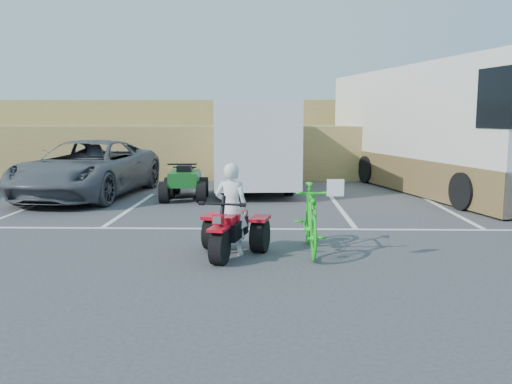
{
  "coord_description": "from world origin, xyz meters",
  "views": [
    {
      "loc": [
        0.87,
        -8.82,
        2.35
      ],
      "look_at": [
        0.63,
        0.91,
        1.0
      ],
      "focal_mm": 38.0,
      "sensor_mm": 36.0,
      "label": 1
    }
  ],
  "objects_px": {
    "quad_atv_green": "(185,200)",
    "red_trike_atv": "(229,256)",
    "green_dirt_bike": "(311,219)",
    "quad_atv_blue": "(188,196)",
    "rider": "(231,209)",
    "rv_motorhome": "(434,138)",
    "grey_pickup": "(88,169)",
    "cargo_trailer": "(252,143)"
  },
  "relations": [
    {
      "from": "quad_atv_green",
      "to": "red_trike_atv",
      "type": "bearing_deg",
      "value": -78.13
    },
    {
      "from": "green_dirt_bike",
      "to": "grey_pickup",
      "type": "distance_m",
      "value": 8.96
    },
    {
      "from": "cargo_trailer",
      "to": "grey_pickup",
      "type": "bearing_deg",
      "value": -164.71
    },
    {
      "from": "rider",
      "to": "quad_atv_green",
      "type": "height_order",
      "value": "rider"
    },
    {
      "from": "quad_atv_blue",
      "to": "quad_atv_green",
      "type": "height_order",
      "value": "quad_atv_green"
    },
    {
      "from": "cargo_trailer",
      "to": "quad_atv_green",
      "type": "xyz_separation_m",
      "value": [
        -1.86,
        -2.36,
        -1.52
      ]
    },
    {
      "from": "rider",
      "to": "rv_motorhome",
      "type": "distance_m",
      "value": 10.45
    },
    {
      "from": "red_trike_atv",
      "to": "rider",
      "type": "distance_m",
      "value": 0.81
    },
    {
      "from": "grey_pickup",
      "to": "rv_motorhome",
      "type": "relative_size",
      "value": 0.54
    },
    {
      "from": "red_trike_atv",
      "to": "grey_pickup",
      "type": "height_order",
      "value": "grey_pickup"
    },
    {
      "from": "grey_pickup",
      "to": "rv_motorhome",
      "type": "height_order",
      "value": "rv_motorhome"
    },
    {
      "from": "red_trike_atv",
      "to": "quad_atv_blue",
      "type": "height_order",
      "value": "red_trike_atv"
    },
    {
      "from": "grey_pickup",
      "to": "cargo_trailer",
      "type": "distance_m",
      "value": 5.19
    },
    {
      "from": "red_trike_atv",
      "to": "green_dirt_bike",
      "type": "bearing_deg",
      "value": 24.78
    },
    {
      "from": "cargo_trailer",
      "to": "rv_motorhome",
      "type": "height_order",
      "value": "rv_motorhome"
    },
    {
      "from": "rider",
      "to": "green_dirt_bike",
      "type": "xyz_separation_m",
      "value": [
        1.37,
        0.16,
        -0.19
      ]
    },
    {
      "from": "rider",
      "to": "quad_atv_blue",
      "type": "bearing_deg",
      "value": -62.96
    },
    {
      "from": "rider",
      "to": "grey_pickup",
      "type": "relative_size",
      "value": 0.26
    },
    {
      "from": "rider",
      "to": "rv_motorhome",
      "type": "relative_size",
      "value": 0.14
    },
    {
      "from": "red_trike_atv",
      "to": "rv_motorhome",
      "type": "relative_size",
      "value": 0.14
    },
    {
      "from": "rider",
      "to": "quad_atv_green",
      "type": "bearing_deg",
      "value": -61.47
    },
    {
      "from": "red_trike_atv",
      "to": "rv_motorhome",
      "type": "bearing_deg",
      "value": 68.0
    },
    {
      "from": "grey_pickup",
      "to": "quad_atv_green",
      "type": "bearing_deg",
      "value": -4.93
    },
    {
      "from": "quad_atv_blue",
      "to": "quad_atv_green",
      "type": "bearing_deg",
      "value": -88.26
    },
    {
      "from": "red_trike_atv",
      "to": "quad_atv_green",
      "type": "bearing_deg",
      "value": 117.9
    },
    {
      "from": "green_dirt_bike",
      "to": "quad_atv_green",
      "type": "bearing_deg",
      "value": 117.18
    },
    {
      "from": "cargo_trailer",
      "to": "quad_atv_green",
      "type": "height_order",
      "value": "cargo_trailer"
    },
    {
      "from": "red_trike_atv",
      "to": "cargo_trailer",
      "type": "xyz_separation_m",
      "value": [
        0.13,
        8.65,
        1.52
      ]
    },
    {
      "from": "red_trike_atv",
      "to": "quad_atv_green",
      "type": "relative_size",
      "value": 0.91
    },
    {
      "from": "red_trike_atv",
      "to": "quad_atv_blue",
      "type": "relative_size",
      "value": 1.07
    },
    {
      "from": "red_trike_atv",
      "to": "green_dirt_bike",
      "type": "relative_size",
      "value": 0.77
    },
    {
      "from": "green_dirt_bike",
      "to": "quad_atv_blue",
      "type": "relative_size",
      "value": 1.39
    },
    {
      "from": "green_dirt_bike",
      "to": "quad_atv_blue",
      "type": "height_order",
      "value": "green_dirt_bike"
    },
    {
      "from": "red_trike_atv",
      "to": "quad_atv_blue",
      "type": "xyz_separation_m",
      "value": [
        -1.76,
        7.06,
        0.0
      ]
    },
    {
      "from": "cargo_trailer",
      "to": "quad_atv_blue",
      "type": "xyz_separation_m",
      "value": [
        -1.89,
        -1.6,
        -1.52
      ]
    },
    {
      "from": "rv_motorhome",
      "to": "quad_atv_green",
      "type": "xyz_separation_m",
      "value": [
        -7.71,
        -2.41,
        -1.67
      ]
    },
    {
      "from": "grey_pickup",
      "to": "rv_motorhome",
      "type": "distance_m",
      "value": 10.86
    },
    {
      "from": "red_trike_atv",
      "to": "cargo_trailer",
      "type": "distance_m",
      "value": 8.79
    },
    {
      "from": "green_dirt_bike",
      "to": "quad_atv_blue",
      "type": "bearing_deg",
      "value": 114.63
    },
    {
      "from": "grey_pickup",
      "to": "cargo_trailer",
      "type": "xyz_separation_m",
      "value": [
        4.82,
        1.78,
        0.69
      ]
    },
    {
      "from": "rv_motorhome",
      "to": "quad_atv_blue",
      "type": "relative_size",
      "value": 7.65
    },
    {
      "from": "cargo_trailer",
      "to": "quad_atv_blue",
      "type": "bearing_deg",
      "value": -144.77
    }
  ]
}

